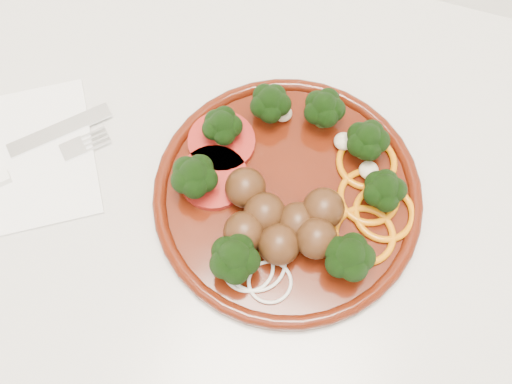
% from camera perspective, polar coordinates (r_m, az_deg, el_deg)
% --- Properties ---
extents(counter, '(2.40, 0.60, 0.90)m').
position_cam_1_polar(counter, '(1.09, -4.04, -8.22)').
color(counter, silver).
rests_on(counter, ground).
extents(plate, '(0.27, 0.27, 0.06)m').
position_cam_1_polar(plate, '(0.64, 2.96, 0.02)').
color(plate, '#3F1106').
rests_on(plate, counter).
extents(napkin, '(0.22, 0.22, 0.00)m').
position_cam_1_polar(napkin, '(0.71, -20.62, 2.67)').
color(napkin, white).
rests_on(napkin, counter).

